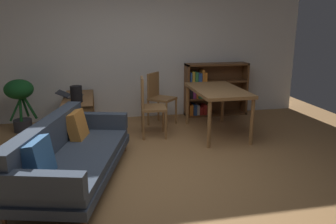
{
  "coord_description": "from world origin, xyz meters",
  "views": [
    {
      "loc": [
        -0.58,
        -3.68,
        1.79
      ],
      "look_at": [
        0.34,
        0.74,
        0.58
      ],
      "focal_mm": 35.79,
      "sensor_mm": 36.0,
      "label": 1
    }
  ],
  "objects": [
    {
      "name": "bookshelf",
      "position": [
        1.57,
        2.52,
        0.5
      ],
      "size": [
        1.23,
        0.3,
        1.03
      ],
      "color": "brown",
      "rests_on": "ground_plane"
    },
    {
      "name": "desk_speaker",
      "position": [
        -0.94,
        1.59,
        0.72
      ],
      "size": [
        0.18,
        0.18,
        0.25
      ],
      "color": "black",
      "rests_on": "media_console"
    },
    {
      "name": "open_laptop",
      "position": [
        -1.06,
        1.99,
        0.62
      ],
      "size": [
        0.44,
        0.35,
        0.1
      ],
      "color": "#333338",
      "rests_on": "media_console"
    },
    {
      "name": "potted_floor_plant",
      "position": [
        -1.89,
        2.13,
        0.59
      ],
      "size": [
        0.48,
        0.47,
        0.89
      ],
      "color": "#333338",
      "rests_on": "ground_plane"
    },
    {
      "name": "dining_chair_near",
      "position": [
        0.45,
        2.09,
        0.53
      ],
      "size": [
        0.56,
        0.56,
        0.93
      ],
      "color": "olive",
      "rests_on": "ground_plane"
    },
    {
      "name": "media_console",
      "position": [
        -0.94,
        1.92,
        0.29
      ],
      "size": [
        0.48,
        1.3,
        0.59
      ],
      "color": "brown",
      "rests_on": "ground_plane"
    },
    {
      "name": "dining_table",
      "position": [
        1.29,
        1.36,
        0.68
      ],
      "size": [
        0.77,
        1.33,
        0.76
      ],
      "color": "olive",
      "rests_on": "ground_plane"
    },
    {
      "name": "fabric_couch",
      "position": [
        -0.97,
        0.06,
        0.34
      ],
      "size": [
        1.36,
        2.23,
        0.71
      ],
      "color": "#56351E",
      "rests_on": "ground_plane"
    },
    {
      "name": "back_wall_panel",
      "position": [
        0.0,
        2.7,
        1.35
      ],
      "size": [
        6.8,
        0.1,
        2.7
      ],
      "primitive_type": "cube",
      "color": "silver",
      "rests_on": "ground_plane"
    },
    {
      "name": "dining_chair_far",
      "position": [
        0.18,
        1.46,
        0.54
      ],
      "size": [
        0.43,
        0.47,
        0.96
      ],
      "color": "olive",
      "rests_on": "ground_plane"
    },
    {
      "name": "ground_plane",
      "position": [
        0.0,
        0.0,
        0.0
      ],
      "size": [
        8.16,
        8.16,
        0.0
      ],
      "primitive_type": "plane",
      "color": "#9E7042"
    }
  ]
}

